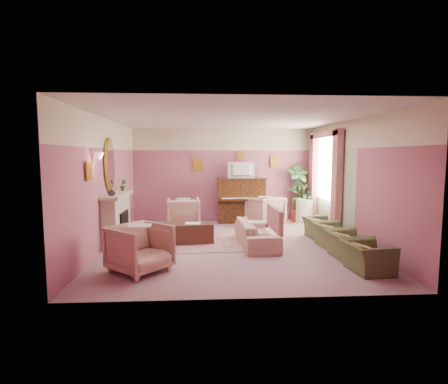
{
  "coord_description": "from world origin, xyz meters",
  "views": [
    {
      "loc": [
        -0.63,
        -7.68,
        2.0
      ],
      "look_at": [
        -0.15,
        0.4,
        1.15
      ],
      "focal_mm": 28.0,
      "sensor_mm": 36.0,
      "label": 1
    }
  ],
  "objects": [
    {
      "name": "window_blind",
      "position": [
        2.7,
        1.55,
        1.7
      ],
      "size": [
        0.03,
        1.4,
        1.8
      ],
      "primitive_type": "cube",
      "color": "beige",
      "rests_on": "wall_right"
    },
    {
      "name": "sconce_shade",
      "position": [
        -2.62,
        -0.85,
        1.98
      ],
      "size": [
        0.2,
        0.2,
        0.16
      ],
      "primitive_type": "cone",
      "color": "#ECA287",
      "rests_on": "wall_left"
    },
    {
      "name": "floral_armchair_front",
      "position": [
        -1.73,
        -1.76,
        0.46
      ],
      "size": [
        0.87,
        0.87,
        0.91
      ],
      "primitive_type": "imported",
      "color": "tan",
      "rests_on": "floor"
    },
    {
      "name": "television",
      "position": [
        0.5,
        2.63,
        1.6
      ],
      "size": [
        0.8,
        0.12,
        0.48
      ],
      "primitive_type": "imported",
      "color": "black",
      "rests_on": "piano"
    },
    {
      "name": "mantel_shelf",
      "position": [
        -2.56,
        0.2,
        1.12
      ],
      "size": [
        0.4,
        1.55,
        0.07
      ],
      "primitive_type": "cube",
      "color": "#B7AB8B",
      "rests_on": "fireplace_surround"
    },
    {
      "name": "sofa_throw",
      "position": [
        0.95,
        -0.09,
        0.6
      ],
      "size": [
        0.09,
        1.39,
        0.51
      ],
      "primitive_type": "cube",
      "color": "#A1575E",
      "rests_on": "sofa"
    },
    {
      "name": "wall_back",
      "position": [
        0.0,
        3.0,
        1.4
      ],
      "size": [
        5.5,
        0.02,
        2.8
      ],
      "primitive_type": "cube",
      "color": "#7C475F",
      "rests_on": "floor"
    },
    {
      "name": "print_back_left",
      "position": [
        -0.8,
        2.96,
        1.72
      ],
      "size": [
        0.3,
        0.03,
        0.38
      ],
      "primitive_type": "cube",
      "color": "gold",
      "rests_on": "wall_back"
    },
    {
      "name": "wall_left",
      "position": [
        -2.75,
        0.0,
        1.4
      ],
      "size": [
        0.02,
        6.0,
        2.8
      ],
      "primitive_type": "cube",
      "color": "#7C475F",
      "rests_on": "floor"
    },
    {
      "name": "stripe_panel",
      "position": [
        2.73,
        1.3,
        1.07
      ],
      "size": [
        0.01,
        3.0,
        2.15
      ],
      "primitive_type": "cube",
      "color": "#A3AC8F",
      "rests_on": "wall_right"
    },
    {
      "name": "wall_right",
      "position": [
        2.75,
        0.0,
        1.4
      ],
      "size": [
        0.02,
        6.0,
        2.8
      ],
      "primitive_type": "cube",
      "color": "#7C475F",
      "rests_on": "floor"
    },
    {
      "name": "print_back_right",
      "position": [
        1.55,
        2.96,
        1.78
      ],
      "size": [
        0.26,
        0.03,
        0.34
      ],
      "primitive_type": "cube",
      "color": "gold",
      "rests_on": "wall_back"
    },
    {
      "name": "fire_ember",
      "position": [
        -2.45,
        0.2,
        0.22
      ],
      "size": [
        0.06,
        0.54,
        0.1
      ],
      "primitive_type": "cube",
      "color": "orange",
      "rests_on": "floor"
    },
    {
      "name": "floor",
      "position": [
        0.0,
        0.0,
        0.0
      ],
      "size": [
        5.5,
        6.0,
        0.01
      ],
      "primitive_type": "cube",
      "color": "gray",
      "rests_on": "ground"
    },
    {
      "name": "fireplace_surround",
      "position": [
        -2.59,
        0.2,
        0.55
      ],
      "size": [
        0.3,
        1.4,
        1.1
      ],
      "primitive_type": "cube",
      "color": "#B7AB8B",
      "rests_on": "floor"
    },
    {
      "name": "curtain_right",
      "position": [
        2.62,
        2.47,
        1.3
      ],
      "size": [
        0.16,
        0.34,
        2.6
      ],
      "primitive_type": "cube",
      "color": "#A1575E",
      "rests_on": "floor"
    },
    {
      "name": "table_paper",
      "position": [
        -0.88,
        0.2,
        0.46
      ],
      "size": [
        0.35,
        0.28,
        0.01
      ],
      "primitive_type": "cube",
      "color": "white",
      "rests_on": "coffee_table"
    },
    {
      "name": "mirror_glass",
      "position": [
        -2.67,
        0.2,
        1.8
      ],
      "size": [
        0.01,
        0.6,
        1.06
      ],
      "primitive_type": "ellipsoid",
      "color": "silver",
      "rests_on": "wall_left"
    },
    {
      "name": "fireplace_inset",
      "position": [
        -2.49,
        0.2,
        0.4
      ],
      "size": [
        0.18,
        0.72,
        0.68
      ],
      "primitive_type": "cube",
      "color": "black",
      "rests_on": "floor"
    },
    {
      "name": "coffee_table",
      "position": [
        -0.93,
        0.2,
        0.23
      ],
      "size": [
        1.06,
        0.63,
        0.45
      ],
      "primitive_type": "cube",
      "rotation": [
        0.0,
        0.0,
        0.13
      ],
      "color": "#452017",
      "rests_on": "floor"
    },
    {
      "name": "piano",
      "position": [
        0.5,
        2.68,
        0.65
      ],
      "size": [
        1.4,
        0.6,
        1.3
      ],
      "primitive_type": "cube",
      "color": "#351C0D",
      "rests_on": "floor"
    },
    {
      "name": "olive_chair_d",
      "position": [
        2.18,
        0.46,
        0.34
      ],
      "size": [
        0.55,
        0.79,
        0.68
      ],
      "primitive_type": "imported",
      "color": "#4D5A31",
      "rests_on": "floor"
    },
    {
      "name": "piano_top",
      "position": [
        0.5,
        2.68,
        1.31
      ],
      "size": [
        1.45,
        0.65,
        0.04
      ],
      "primitive_type": "cube",
      "color": "#351C0D",
      "rests_on": "piano"
    },
    {
      "name": "floral_armchair_right",
      "position": [
        1.15,
        2.23,
        0.46
      ],
      "size": [
        0.87,
        0.87,
        0.91
      ],
      "primitive_type": "imported",
      "color": "tan",
      "rests_on": "floor"
    },
    {
      "name": "ceiling",
      "position": [
        0.0,
        0.0,
        2.8
      ],
      "size": [
        5.5,
        6.0,
        0.01
      ],
      "primitive_type": "cube",
      "color": "silver",
      "rests_on": "wall_back"
    },
    {
      "name": "side_plant_small",
      "position": [
        2.51,
        2.38,
        0.84
      ],
      "size": [
        0.16,
        0.16,
        0.28
      ],
      "primitive_type": "imported",
      "color": "#2B512A",
      "rests_on": "side_table"
    },
    {
      "name": "mantel_plant",
      "position": [
        -2.55,
        0.75,
        1.29
      ],
      "size": [
        0.16,
        0.16,
        0.28
      ],
      "primitive_type": "imported",
      "color": "#2B512A",
      "rests_on": "mantel_shelf"
    },
    {
      "name": "area_rug",
      "position": [
        -0.78,
        0.2,
        0.01
      ],
      "size": [
        2.6,
        1.95,
        0.01
      ],
      "primitive_type": "cube",
      "rotation": [
        0.0,
        0.0,
        0.06
      ],
      "color": "#9F6D69",
      "rests_on": "floor"
    },
    {
      "name": "print_back_mid",
      "position": [
        0.5,
        2.96,
        2.0
      ],
      "size": [
        0.22,
        0.03,
        0.26
      ],
      "primitive_type": "cube",
      "color": "gold",
      "rests_on": "wall_back"
    },
    {
      "name": "side_table",
      "position": [
        2.39,
        2.48,
        0.35
      ],
      "size": [
        0.52,
        0.52,
        0.7
      ],
      "primitive_type": "cylinder",
      "color": "beige",
      "rests_on": "floor"
    },
    {
      "name": "print_left_wall",
      "position": [
        -2.71,
        -1.2,
        1.72
      ],
      "size": [
        0.03,
        0.28,
        0.36
      ],
      "primitive_type": "cube",
      "color": "gold",
      "rests_on": "wall_left"
    },
    {
      "name": "floral_armchair_left",
      "position": [
        -1.19,
        1.93,
        0.46
      ],
      "size": [
        0.87,
        0.87,
        0.91
      ],
      "primitive_type": "imported",
      "color": "tan",
      "rests_on": "floor"
    },
    {
      "name": "palm_pot",
      "position": [
        2.22,
        2.65,
        0.17
      ],
      "size": [
        0.34,
        0.34,
        0.34
      ],
      "primitive_type": "cylinder",
      "color": "maroon",
      "rests_on": "floor"
    },
    {
      "name": "piano_keys",
      "position": [
        0.5,
        2.33,
        0.76
      ],
      "size": [
        1.2,
        0.08,
        0.02
      ],
      "primitive_type": "cube",
      "color": "white",
      "rests_on": "piano"
    },
    {
      "name": "pelmet",
      "position": [
        2.62,
        1.55,
        2.56
      ],
      "size": [
        0.16,
        2.2,
        0.16
      ],
      "primitive_type": "cube",
      "color": "#A1575E",
      "rests_on": "wall_right"
    },
    {
      "name": "olive_chair_a",
      "position": [
        2.18,
        -2.0,
        0.34
      ],
      "size": [
        0.55,
        0.79,
        0.68
      ],
      "primitive_type": "imported",
      "color": "#4D5A31",
      "rests_on": "floor"
    },
    {
      "name": "mantel_vase",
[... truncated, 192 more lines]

